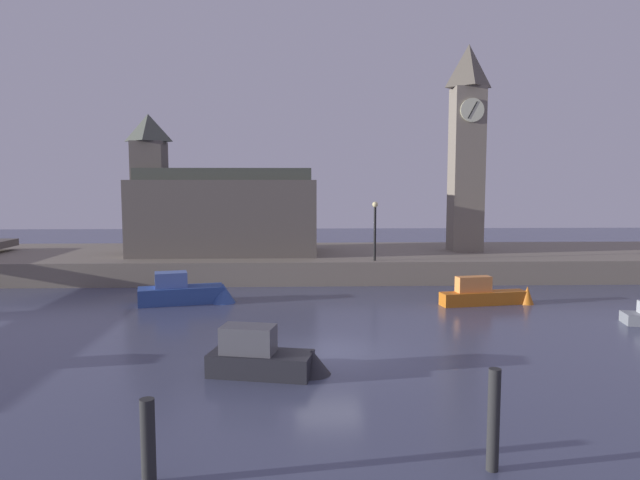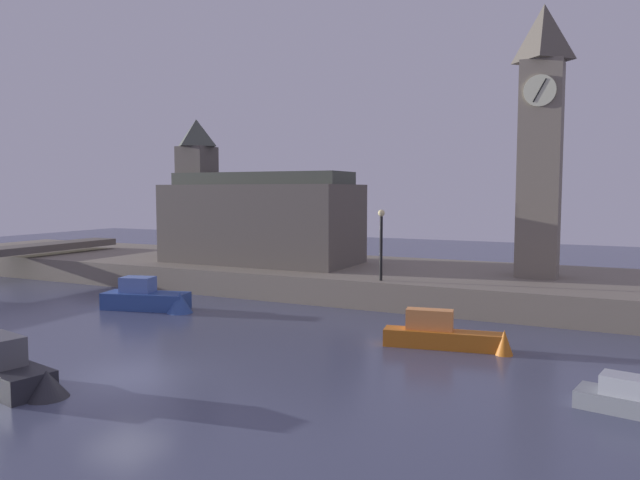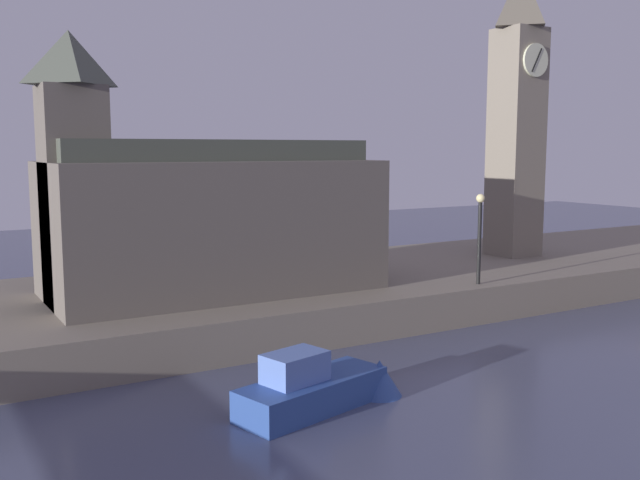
{
  "view_description": "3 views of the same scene",
  "coord_description": "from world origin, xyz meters",
  "px_view_note": "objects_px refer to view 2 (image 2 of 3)",
  "views": [
    {
      "loc": [
        -1.08,
        -21.4,
        6.4
      ],
      "look_at": [
        0.23,
        16.83,
        2.63
      ],
      "focal_mm": 32.45,
      "sensor_mm": 36.0,
      "label": 1
    },
    {
      "loc": [
        14.38,
        -14.81,
        6.23
      ],
      "look_at": [
        -1.06,
        17.15,
        3.3
      ],
      "focal_mm": 33.72,
      "sensor_mm": 36.0,
      "label": 2
    },
    {
      "loc": [
        -16.79,
        -6.93,
        7.08
      ],
      "look_at": [
        -2.59,
        17.18,
        3.48
      ],
      "focal_mm": 40.05,
      "sensor_mm": 36.0,
      "label": 3
    }
  ],
  "objects_px": {
    "clock_tower": "(541,138)",
    "boat_tour_blue": "(152,299)",
    "boat_barge_dark": "(14,372)",
    "streetlamp": "(381,236)",
    "boat_patrol_orange": "(450,336)",
    "parliament_hall": "(255,217)"
  },
  "relations": [
    {
      "from": "boat_patrol_orange",
      "to": "boat_tour_blue",
      "type": "relative_size",
      "value": 0.96
    },
    {
      "from": "clock_tower",
      "to": "boat_tour_blue",
      "type": "bearing_deg",
      "value": -149.14
    },
    {
      "from": "parliament_hall",
      "to": "boat_barge_dark",
      "type": "bearing_deg",
      "value": -77.88
    },
    {
      "from": "streetlamp",
      "to": "boat_patrol_orange",
      "type": "distance_m",
      "value": 8.95
    },
    {
      "from": "boat_tour_blue",
      "to": "boat_patrol_orange",
      "type": "bearing_deg",
      "value": -3.38
    },
    {
      "from": "boat_patrol_orange",
      "to": "boat_tour_blue",
      "type": "xyz_separation_m",
      "value": [
        -15.92,
        0.94,
        0.07
      ]
    },
    {
      "from": "parliament_hall",
      "to": "boat_tour_blue",
      "type": "height_order",
      "value": "parliament_hall"
    },
    {
      "from": "clock_tower",
      "to": "parliament_hall",
      "type": "distance_m",
      "value": 18.26
    },
    {
      "from": "parliament_hall",
      "to": "streetlamp",
      "type": "height_order",
      "value": "parliament_hall"
    },
    {
      "from": "clock_tower",
      "to": "streetlamp",
      "type": "xyz_separation_m",
      "value": [
        -7.23,
        -5.21,
        -5.24
      ]
    },
    {
      "from": "boat_barge_dark",
      "to": "boat_tour_blue",
      "type": "xyz_separation_m",
      "value": [
        -4.88,
        11.82,
        -0.02
      ]
    },
    {
      "from": "boat_barge_dark",
      "to": "streetlamp",
      "type": "bearing_deg",
      "value": 71.52
    },
    {
      "from": "clock_tower",
      "to": "parliament_hall",
      "type": "relative_size",
      "value": 1.16
    },
    {
      "from": "streetlamp",
      "to": "boat_tour_blue",
      "type": "relative_size",
      "value": 0.69
    },
    {
      "from": "streetlamp",
      "to": "boat_tour_blue",
      "type": "height_order",
      "value": "streetlamp"
    },
    {
      "from": "clock_tower",
      "to": "boat_barge_dark",
      "type": "bearing_deg",
      "value": -120.02
    },
    {
      "from": "clock_tower",
      "to": "boat_barge_dark",
      "type": "relative_size",
      "value": 3.4
    },
    {
      "from": "streetlamp",
      "to": "boat_tour_blue",
      "type": "distance_m",
      "value": 12.44
    },
    {
      "from": "boat_patrol_orange",
      "to": "boat_tour_blue",
      "type": "distance_m",
      "value": 15.95
    },
    {
      "from": "clock_tower",
      "to": "streetlamp",
      "type": "distance_m",
      "value": 10.33
    },
    {
      "from": "streetlamp",
      "to": "boat_barge_dark",
      "type": "xyz_separation_m",
      "value": [
        -5.79,
        -17.31,
        -3.26
      ]
    },
    {
      "from": "parliament_hall",
      "to": "boat_tour_blue",
      "type": "xyz_separation_m",
      "value": [
        -0.24,
        -9.8,
        -3.94
      ]
    }
  ]
}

